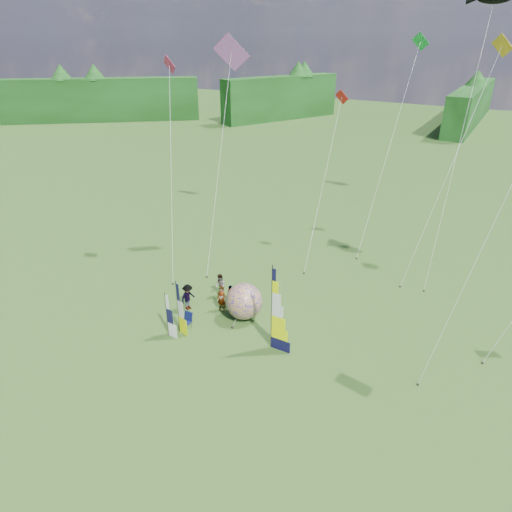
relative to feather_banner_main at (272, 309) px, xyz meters
The scene contains 18 objects.
ground 4.40m from the feather_banner_main, 95.26° to the right, with size 220.00×220.00×0.00m, color #567F30.
treeline_ring 3.76m from the feather_banner_main, 95.26° to the right, with size 210.00×210.00×8.00m, color #1F5F21, non-canonical shape.
feather_banner_main is the anchor object (origin of this frame).
side_banner_left 5.93m from the feather_banner_main, 165.09° to the right, with size 0.97×0.10×3.49m, color #F0FF00, non-canonical shape.
side_banner_far 6.49m from the feather_banner_main, 160.21° to the right, with size 0.88×0.10×2.95m, color white, non-canonical shape.
bol_inflatable 3.86m from the feather_banner_main, 148.03° to the left, with size 2.41×2.41×2.41m, color #130891.
spectator_a 5.37m from the feather_banner_main, 158.88° to the left, with size 0.66×0.43×1.81m, color #66594C.
spectator_b 6.90m from the feather_banner_main, 150.89° to the left, with size 0.85×0.42×1.75m, color #66594C.
spectator_c 7.04m from the feather_banner_main, behind, with size 1.21×0.45×1.87m, color #66594C.
spectator_d 5.60m from the feather_banner_main, 149.96° to the left, with size 0.91×0.37×1.55m, color #66594C.
camp_chair 5.99m from the feather_banner_main, 169.41° to the right, with size 0.64×0.64×1.10m, color #0A113C, non-canonical shape.
kite_whale 19.73m from the feather_banner_main, 69.84° to the left, with size 3.34×14.66×20.51m, color black, non-canonical shape.
kite_rainbow_delta 14.36m from the feather_banner_main, 136.84° to the left, with size 6.95×12.31×17.74m, color red, non-canonical shape.
kite_parafoil 13.02m from the feather_banner_main, 21.11° to the left, with size 7.28×9.51×20.05m, color red, non-canonical shape.
small_kite_red 14.29m from the feather_banner_main, 101.27° to the left, with size 3.10×10.33×13.08m, color red, non-canonical shape.
small_kite_orange 17.55m from the feather_banner_main, 68.00° to the left, with size 5.37×11.28×17.32m, color gold, non-canonical shape.
small_kite_pink 14.31m from the feather_banner_main, 153.01° to the left, with size 6.43×8.69×15.85m, color #D12858, non-canonical shape.
small_kite_green 20.11m from the feather_banner_main, 87.92° to the left, with size 2.84×13.20×17.34m, color #0F9B2F, non-canonical shape.
Camera 1 is at (10.58, -15.90, 16.91)m, focal length 32.00 mm.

